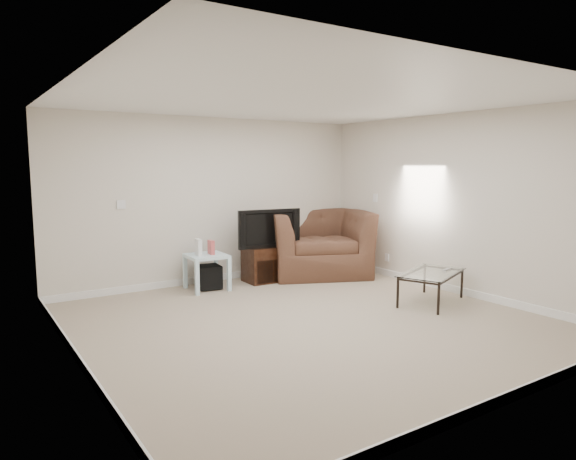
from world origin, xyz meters
TOP-DOWN VIEW (x-y plane):
  - floor at (0.00, 0.00)m, footprint 5.00×5.00m
  - ceiling at (0.00, 0.00)m, footprint 5.00×5.00m
  - wall_back at (0.00, 2.50)m, footprint 5.00×0.02m
  - wall_left at (-2.50, 0.00)m, footprint 0.02×5.00m
  - wall_right at (2.50, 0.00)m, footprint 0.02×5.00m
  - plate_back at (-1.40, 2.49)m, footprint 0.12×0.02m
  - plate_right_switch at (2.49, 1.60)m, footprint 0.02×0.09m
  - plate_right_outlet at (2.49, 1.30)m, footprint 0.02×0.08m
  - tv_stand at (0.66, 2.05)m, footprint 0.67×0.47m
  - dvd_player at (0.65, 2.01)m, footprint 0.37×0.26m
  - television at (0.65, 2.02)m, footprint 0.96×0.29m
  - side_table at (-0.34, 2.05)m, footprint 0.56×0.56m
  - subwoofer at (-0.31, 2.07)m, footprint 0.37×0.37m
  - game_console at (-0.47, 2.03)m, footprint 0.07×0.18m
  - game_case at (-0.28, 2.03)m, footprint 0.06×0.15m
  - recliner at (1.65, 2.05)m, footprint 1.89×1.60m
  - coffee_table at (1.80, -0.22)m, footprint 1.19×0.94m
  - remote at (2.05, -0.26)m, footprint 0.17×0.09m

SIDE VIEW (x-z plane):
  - floor at x=0.00m, z-range 0.00..0.00m
  - subwoofer at x=-0.31m, z-range 0.02..0.35m
  - coffee_table at x=1.80m, z-range 0.00..0.41m
  - side_table at x=-0.34m, z-range 0.00..0.51m
  - tv_stand at x=0.66m, z-range 0.00..0.54m
  - plate_right_outlet at x=2.49m, z-range 0.24..0.36m
  - remote at x=2.05m, z-range 0.41..0.43m
  - dvd_player at x=0.65m, z-range 0.43..0.48m
  - game_case at x=-0.28m, z-range 0.51..0.72m
  - game_console at x=-0.47m, z-range 0.51..0.75m
  - recliner at x=1.65m, z-range 0.00..1.40m
  - television at x=0.65m, z-range 0.54..1.13m
  - wall_back at x=0.00m, z-range 0.00..2.50m
  - wall_left at x=-2.50m, z-range 0.00..2.50m
  - wall_right at x=2.50m, z-range 0.00..2.50m
  - plate_back at x=-1.40m, z-range 1.19..1.31m
  - plate_right_switch at x=2.49m, z-range 1.19..1.31m
  - ceiling at x=0.00m, z-range 2.50..2.50m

